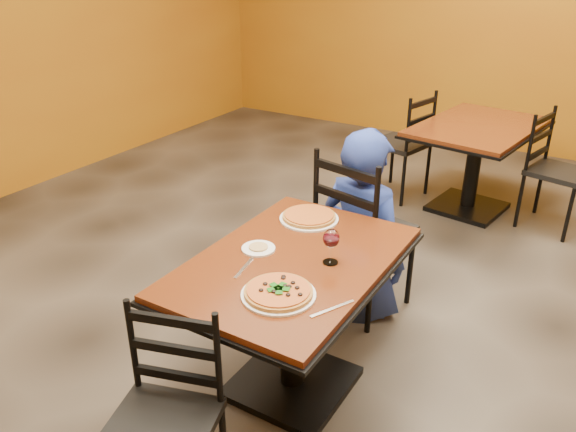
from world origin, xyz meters
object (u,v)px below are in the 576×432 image
Objects in this scene: chair_second_right at (559,173)px; pizza_main at (278,291)px; pizza_far at (309,216)px; wine_glass at (331,245)px; chair_main_far at (365,231)px; plate_far at (309,219)px; chair_second_left at (400,144)px; table_second at (476,147)px; side_plate at (258,249)px; diner at (363,222)px; chair_main_near at (160,430)px; plate_main at (278,295)px; table_main at (293,294)px.

chair_second_right is 3.06m from pizza_main.
pizza_far is at bearing 109.49° from pizza_main.
chair_second_right is at bearing 75.75° from wine_glass.
wine_glass is (0.18, -0.81, 0.33)m from chair_main_far.
chair_second_left is at bearing 98.66° from plate_far.
chair_second_right is at bearing -0.00° from table_second.
chair_main_far reaches higher than side_plate.
side_plate is (-0.17, -0.88, 0.24)m from chair_main_far.
diner is 0.50m from pizza_far.
diner is (0.03, 1.71, 0.15)m from chair_main_near.
wine_glass is (0.35, 0.07, 0.08)m from side_plate.
chair_second_right is 3.30× the size of pizza_far.
plate_main is 0.40m from side_plate.
chair_second_left is (-0.48, 2.66, -0.08)m from table_main.
chair_main_far is 1.98m from chair_second_right.
diner is 3.72× the size of plate_far.
table_second is at bearing 86.34° from table_main.
chair_main_far is 0.93m from side_plate.
pizza_main reaches higher than table_second.
chair_main_far is at bearing 96.00° from plate_main.
chair_main_near is 1.31m from pizza_far.
pizza_main is at bearing 24.68° from chair_second_left.
wine_glass is at bearing -48.50° from plate_far.
table_main is at bearing 23.70° from chair_second_left.
diner is at bearing 96.37° from plate_main.
diner reaches higher than side_plate.
chair_main_near is at bearing 20.30° from chair_second_left.
chair_second_left reaches higher than chair_second_right.
side_plate is 0.36m from wine_glass.
chair_second_right is 2.87m from side_plate.
plate_main is 1.72× the size of wine_glass.
chair_second_right is 3.05m from plate_main.
chair_main_near is at bearing -105.84° from plate_main.
table_main is 3.97× the size of plate_far.
chair_main_far is at bearing 28.01° from chair_second_left.
table_main is 0.38m from pizza_main.
pizza_far is (-0.12, -0.45, 0.19)m from diner.
plate_far and side_plate have the same top height.
chair_second_left is 1.87m from diner.
plate_far is 1.11× the size of pizza_far.
pizza_main is at bearing 107.08° from diner.
wine_glass reaches higher than pizza_main.
chair_main_near is at bearing -93.68° from table_second.
chair_second_right is 2.48m from pizza_far.
plate_far is (-0.12, -0.45, 0.18)m from diner.
chair_main_far is 5.72× the size of wine_glass.
pizza_main is 1.58× the size of wine_glass.
pizza_main is at bearing -70.51° from pizza_far.
pizza_main is at bearing 0.00° from plate_main.
diner is 4.06× the size of pizza_main.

